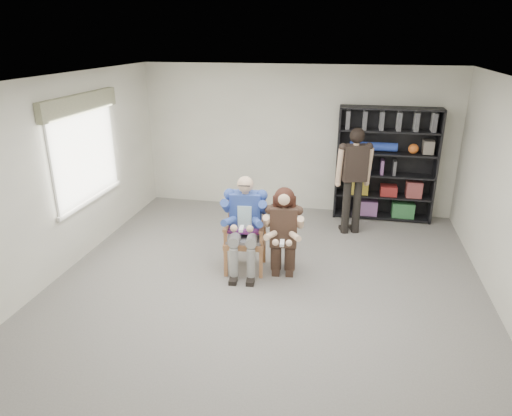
% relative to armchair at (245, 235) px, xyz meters
% --- Properties ---
extents(room_shell, '(6.00, 7.00, 2.80)m').
position_rel_armchair_xyz_m(room_shell, '(0.39, -0.75, 0.84)').
color(room_shell, white).
rests_on(room_shell, ground).
extents(floor, '(6.00, 7.00, 0.01)m').
position_rel_armchair_xyz_m(floor, '(0.39, -0.75, -0.56)').
color(floor, slate).
rests_on(floor, ground).
extents(window_left, '(0.16, 2.00, 1.75)m').
position_rel_armchair_xyz_m(window_left, '(-2.56, 0.25, 1.07)').
color(window_left, white).
rests_on(window_left, room_shell).
extents(armchair, '(0.71, 0.69, 1.12)m').
position_rel_armchair_xyz_m(armchair, '(0.00, 0.00, 0.00)').
color(armchair, olive).
rests_on(armchair, floor).
extents(seated_man, '(0.71, 0.93, 1.45)m').
position_rel_armchair_xyz_m(seated_man, '(0.00, 0.00, 0.17)').
color(seated_man, navy).
rests_on(seated_man, floor).
extents(kneeling_woman, '(0.64, 0.94, 1.33)m').
position_rel_armchair_xyz_m(kneeling_woman, '(0.58, -0.12, 0.11)').
color(kneeling_woman, '#34231A').
rests_on(kneeling_woman, floor).
extents(bookshelf, '(1.80, 0.38, 2.10)m').
position_rel_armchair_xyz_m(bookshelf, '(2.09, 2.53, 0.49)').
color(bookshelf, black).
rests_on(bookshelf, floor).
extents(standing_man, '(0.64, 0.48, 1.86)m').
position_rel_armchair_xyz_m(standing_man, '(1.52, 1.70, 0.37)').
color(standing_man, black).
rests_on(standing_man, floor).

